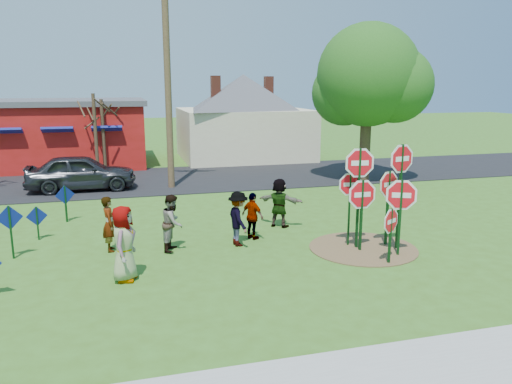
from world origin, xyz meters
TOP-DOWN VIEW (x-y plane):
  - ground at (0.00, 0.00)m, footprint 120.00×120.00m
  - road at (0.00, 11.50)m, footprint 120.00×7.50m
  - dirt_patch at (4.50, -1.00)m, footprint 3.20×3.20m
  - red_building at (-5.50, 17.99)m, footprint 9.40×7.69m
  - cream_house at (5.50, 18.00)m, footprint 9.40×9.40m
  - stop_sign_a at (4.31, -1.15)m, footprint 1.17×0.08m
  - stop_sign_b at (4.32, -0.90)m, footprint 1.18×0.16m
  - stop_sign_c at (5.44, -1.29)m, footprint 1.12×0.27m
  - stop_sign_d at (5.31, -0.88)m, footprint 1.00×0.40m
  - stop_sign_e at (4.59, -2.34)m, footprint 0.82×0.48m
  - stop_sign_f at (5.18, -1.81)m, footprint 1.09×0.49m
  - stop_sign_g at (4.19, -0.62)m, footprint 0.92×0.16m
  - blue_diamond_b at (-5.40, 0.80)m, footprint 0.69×0.20m
  - blue_diamond_c at (-4.97, 2.46)m, footprint 0.62×0.15m
  - blue_diamond_d at (-4.32, 4.44)m, footprint 0.62×0.33m
  - person_a at (-2.38, -1.66)m, footprint 0.85×1.07m
  - person_b at (-2.77, 0.78)m, footprint 0.44×0.63m
  - person_c at (-0.97, 0.36)m, footprint 0.87×0.98m
  - person_d at (0.98, 0.29)m, footprint 0.74×1.14m
  - person_e at (1.56, 0.76)m, footprint 0.77×0.94m
  - person_f at (2.80, 1.89)m, footprint 1.54×1.36m
  - suv at (-4.14, 9.89)m, footprint 4.82×1.95m
  - utility_pole at (-0.11, 9.45)m, footprint 2.38×0.67m
  - leafy_tree at (9.47, 8.45)m, footprint 5.42×4.94m
  - bare_tree_east at (-3.20, 14.22)m, footprint 1.80×1.80m
  - bare_tree_extra at (-3.57, 13.63)m, footprint 1.80×1.80m

SIDE VIEW (x-z plane):
  - ground at x=0.00m, z-range 0.00..0.00m
  - dirt_patch at x=4.50m, z-range 0.00..0.03m
  - road at x=0.00m, z-range 0.00..0.04m
  - blue_diamond_c at x=-4.97m, z-range 0.12..1.20m
  - person_e at x=1.56m, z-range 0.00..1.50m
  - blue_diamond_d at x=-4.32m, z-range 0.16..1.48m
  - person_b at x=-2.77m, z-range 0.00..1.64m
  - person_d at x=0.98m, z-range 0.00..1.67m
  - person_c at x=-0.97m, z-range 0.00..1.68m
  - person_f at x=2.80m, z-range 0.00..1.69m
  - suv at x=-4.14m, z-range 0.04..1.68m
  - person_a at x=-2.38m, z-range 0.00..1.92m
  - blue_diamond_b at x=-5.40m, z-range 0.19..1.73m
  - stop_sign_e at x=4.59m, z-range 0.27..1.94m
  - stop_sign_a at x=4.31m, z-range 0.40..2.68m
  - stop_sign_f at x=5.18m, z-range 0.45..2.82m
  - stop_sign_g at x=4.19m, z-range 0.47..2.84m
  - stop_sign_d at x=5.31m, z-range 0.51..2.94m
  - red_building at x=-5.50m, z-range 0.02..3.92m
  - stop_sign_b at x=4.32m, z-range 0.71..3.88m
  - stop_sign_c at x=5.44m, z-range 0.68..3.96m
  - bare_tree_east at x=-3.20m, z-range 0.59..4.60m
  - bare_tree_extra at x=-3.57m, z-range 0.64..4.97m
  - cream_house at x=5.50m, z-range -0.33..6.17m
  - leafy_tree at x=9.47m, z-range 1.11..8.81m
  - utility_pole at x=-0.11m, z-range 0.26..10.11m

